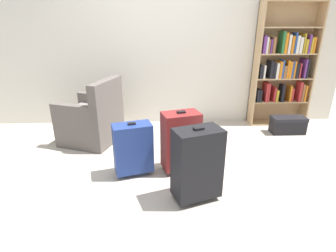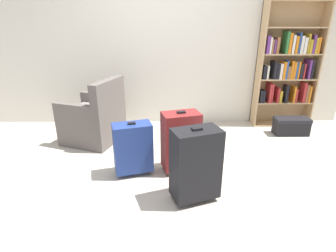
{
  "view_description": "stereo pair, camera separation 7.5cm",
  "coord_description": "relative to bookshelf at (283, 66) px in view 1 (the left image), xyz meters",
  "views": [
    {
      "loc": [
        -0.03,
        -2.64,
        1.63
      ],
      "look_at": [
        0.09,
        0.09,
        0.55
      ],
      "focal_mm": 28.81,
      "sensor_mm": 36.0,
      "label": 1
    },
    {
      "loc": [
        0.04,
        -2.64,
        1.63
      ],
      "look_at": [
        0.09,
        0.09,
        0.55
      ],
      "focal_mm": 28.81,
      "sensor_mm": 36.0,
      "label": 2
    }
  ],
  "objects": [
    {
      "name": "ground_plane",
      "position": [
        -1.97,
        -1.56,
        -0.95
      ],
      "size": [
        10.49,
        10.49,
        0.0
      ],
      "primitive_type": "plane",
      "color": "#B2A899"
    },
    {
      "name": "back_wall",
      "position": [
        -1.97,
        0.19,
        0.35
      ],
      "size": [
        5.99,
        0.1,
        2.6
      ],
      "primitive_type": "cube",
      "color": "beige",
      "rests_on": "ground"
    },
    {
      "name": "bookshelf",
      "position": [
        0.0,
        0.0,
        0.0
      ],
      "size": [
        0.92,
        0.26,
        1.89
      ],
      "color": "tan",
      "rests_on": "ground"
    },
    {
      "name": "armchair",
      "position": [
        -2.91,
        -0.62,
        -0.64
      ],
      "size": [
        0.9,
        0.9,
        0.9
      ],
      "color": "#59514C",
      "rests_on": "ground"
    },
    {
      "name": "mug",
      "position": [
        -2.38,
        -0.77,
        -0.9
      ],
      "size": [
        0.12,
        0.08,
        0.1
      ],
      "color": "#1E7F4C",
      "rests_on": "ground"
    },
    {
      "name": "storage_box",
      "position": [
        0.0,
        -0.45,
        -0.81
      ],
      "size": [
        0.51,
        0.23,
        0.26
      ],
      "color": "black",
      "rests_on": "ground"
    },
    {
      "name": "suitcase_black",
      "position": [
        -1.64,
        -2.02,
        -0.56
      ],
      "size": [
        0.5,
        0.38,
        0.75
      ],
      "color": "black",
      "rests_on": "ground"
    },
    {
      "name": "suitcase_navy_blue",
      "position": [
        -2.27,
        -1.54,
        -0.63
      ],
      "size": [
        0.46,
        0.33,
        0.62
      ],
      "color": "navy",
      "rests_on": "ground"
    },
    {
      "name": "suitcase_dark_red",
      "position": [
        -1.74,
        -1.47,
        -0.58
      ],
      "size": [
        0.46,
        0.35,
        0.72
      ],
      "color": "maroon",
      "rests_on": "ground"
    }
  ]
}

